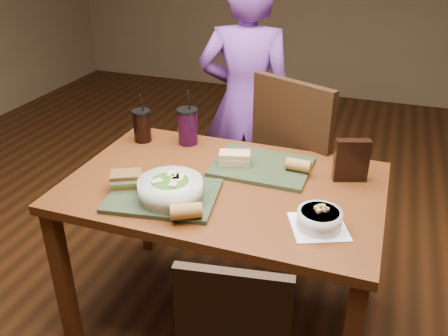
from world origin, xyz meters
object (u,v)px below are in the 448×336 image
(sandwich_near, at_px, (126,179))
(baguette_near, at_px, (186,211))
(diner, at_px, (246,104))
(soup_bowl, at_px, (319,219))
(tray_near, at_px, (164,196))
(cup_berry, at_px, (188,126))
(tray_far, at_px, (262,166))
(chip_bag, at_px, (351,160))
(salad_bowl, at_px, (170,188))
(sandwich_far, at_px, (235,158))
(chair_far, at_px, (293,161))
(cup_cola, at_px, (142,126))
(dining_table, at_px, (224,201))
(baguette_far, at_px, (298,165))

(sandwich_near, relative_size, baguette_near, 1.29)
(diner, distance_m, soup_bowl, 1.26)
(tray_near, distance_m, cup_berry, 0.53)
(tray_far, xyz_separation_m, sandwich_near, (-0.47, -0.36, 0.04))
(tray_near, distance_m, sandwich_near, 0.17)
(tray_far, relative_size, chip_bag, 2.28)
(soup_bowl, bearing_deg, salad_bowl, -178.35)
(sandwich_far, bearing_deg, baguette_near, -93.45)
(tray_far, distance_m, sandwich_near, 0.59)
(tray_far, bearing_deg, baguette_near, -106.28)
(chair_far, bearing_deg, diner, 140.49)
(cup_cola, bearing_deg, soup_bowl, -25.79)
(dining_table, height_order, chair_far, chair_far)
(soup_bowl, xyz_separation_m, sandwich_far, (-0.43, 0.34, 0.01))
(diner, distance_m, sandwich_far, 0.79)
(tray_near, height_order, salad_bowl, salad_bowl)
(cup_berry, xyz_separation_m, chip_bag, (0.79, -0.11, 0.00))
(tray_far, distance_m, baguette_near, 0.52)
(tray_near, bearing_deg, diner, 90.17)
(sandwich_near, xyz_separation_m, chip_bag, (0.84, 0.38, 0.04))
(tray_far, xyz_separation_m, soup_bowl, (0.31, -0.37, 0.03))
(dining_table, bearing_deg, chip_bag, 22.43)
(baguette_near, bearing_deg, sandwich_near, 156.97)
(dining_table, bearing_deg, sandwich_far, 91.42)
(sandwich_far, distance_m, baguette_far, 0.28)
(salad_bowl, xyz_separation_m, sandwich_far, (0.14, 0.36, -0.02))
(dining_table, distance_m, tray_near, 0.29)
(salad_bowl, relative_size, baguette_far, 2.39)
(diner, bearing_deg, soup_bowl, 108.43)
(tray_near, xyz_separation_m, salad_bowl, (0.04, -0.02, 0.05))
(baguette_near, xyz_separation_m, cup_berry, (-0.27, 0.64, 0.04))
(chair_far, bearing_deg, cup_berry, -147.17)
(sandwich_far, relative_size, chip_bag, 0.81)
(baguette_far, xyz_separation_m, cup_berry, (-0.58, 0.14, 0.05))
(chair_far, height_order, tray_far, chair_far)
(baguette_near, bearing_deg, cup_cola, 129.88)
(cup_cola, distance_m, chip_bag, 1.02)
(dining_table, relative_size, sandwich_far, 8.67)
(dining_table, relative_size, chair_far, 1.23)
(baguette_far, xyz_separation_m, cup_cola, (-0.80, 0.09, 0.04))
(dining_table, height_order, tray_far, tray_far)
(tray_near, height_order, chip_bag, chip_bag)
(chip_bag, bearing_deg, chair_far, 109.13)
(tray_far, height_order, cup_cola, cup_cola)
(chair_far, bearing_deg, cup_cola, -153.25)
(baguette_far, xyz_separation_m, chip_bag, (0.21, 0.02, 0.05))
(diner, bearing_deg, tray_far, 101.71)
(diner, relative_size, salad_bowl, 6.04)
(chair_far, xyz_separation_m, baguette_near, (-0.20, -0.94, 0.21))
(baguette_far, bearing_deg, salad_bowl, -137.61)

